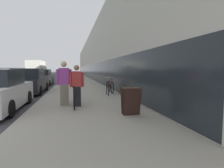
{
  "coord_description": "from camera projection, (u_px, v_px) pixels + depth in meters",
  "views": [
    {
      "loc": [
        4.68,
        -5.22,
        1.61
      ],
      "look_at": [
        8.6,
        12.35,
        0.07
      ],
      "focal_mm": 28.0,
      "sensor_mm": 36.0,
      "label": 1
    }
  ],
  "objects": [
    {
      "name": "bike_rack_hoop",
      "position": [
        107.0,
        86.0,
        9.9
      ],
      "size": [
        0.05,
        0.6,
        0.84
      ],
      "color": "black",
      "rests_on": "sidewalk_slab"
    },
    {
      "name": "tandem_bicycle",
      "position": [
        74.0,
        96.0,
        7.32
      ],
      "size": [
        0.52,
        2.65,
        0.84
      ],
      "color": "black",
      "rests_on": "sidewalk_slab"
    },
    {
      "name": "moving_truck",
      "position": [
        37.0,
        69.0,
        31.57
      ],
      "size": [
        2.39,
        7.56,
        3.06
      ],
      "color": "orange",
      "rests_on": "ground"
    },
    {
      "name": "person_bystander",
      "position": [
        64.0,
        83.0,
        7.14
      ],
      "size": [
        0.62,
        0.24,
        1.81
      ],
      "color": "#756B5B",
      "rests_on": "sidewalk_slab"
    },
    {
      "name": "parked_sedan_far",
      "position": [
        43.0,
        78.0,
        17.61
      ],
      "size": [
        1.77,
        4.47,
        1.58
      ],
      "color": "#4C5156",
      "rests_on": "ground"
    },
    {
      "name": "vintage_roadster_curbside",
      "position": [
        29.0,
        82.0,
        11.78
      ],
      "size": [
        1.96,
        4.48,
        1.65
      ],
      "color": "black",
      "rests_on": "ground"
    },
    {
      "name": "sidewalk_slab",
      "position": [
        77.0,
        80.0,
        25.74
      ],
      "size": [
        4.38,
        70.0,
        0.12
      ],
      "color": "gray",
      "rests_on": "ground"
    },
    {
      "name": "person_rider",
      "position": [
        77.0,
        86.0,
        6.97
      ],
      "size": [
        0.56,
        0.22,
        1.65
      ],
      "color": "black",
      "rests_on": "sidewalk_slab"
    },
    {
      "name": "storefront_facade",
      "position": [
        113.0,
        59.0,
        34.78
      ],
      "size": [
        10.01,
        70.0,
        7.37
      ],
      "color": "#BCB7AD",
      "rests_on": "ground"
    },
    {
      "name": "sandwich_board_sign",
      "position": [
        131.0,
        101.0,
        5.71
      ],
      "size": [
        0.56,
        0.56,
        0.9
      ],
      "color": "#331E19",
      "rests_on": "sidewalk_slab"
    },
    {
      "name": "cruiser_bike_nearest",
      "position": [
        110.0,
        86.0,
        11.02
      ],
      "size": [
        0.52,
        1.75,
        0.96
      ],
      "color": "black",
      "rests_on": "sidewalk_slab"
    }
  ]
}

